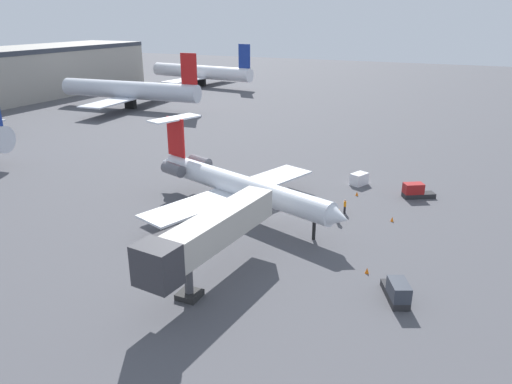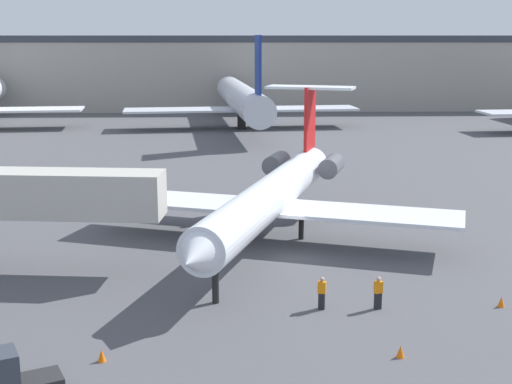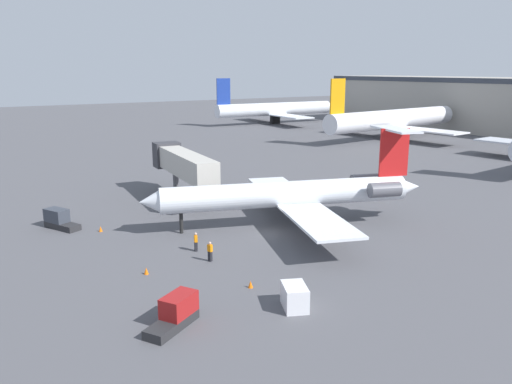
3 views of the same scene
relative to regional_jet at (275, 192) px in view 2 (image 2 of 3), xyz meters
The scene contains 10 objects.
ground_plane 4.91m from the regional_jet, 83.22° to the right, with size 400.00×400.00×0.10m, color #4C4C51.
regional_jet is the anchor object (origin of this frame).
jet_bridge 16.84m from the regional_jet, 161.23° to the right, with size 16.53×4.55×6.25m.
ground_crew_marshaller 13.13m from the regional_jet, 69.57° to the right, with size 0.46×0.37×1.69m.
ground_crew_loader 12.38m from the regional_jet, 82.10° to the right, with size 0.45×0.36×1.69m.
traffic_cone_near 19.64m from the regional_jet, 115.48° to the right, with size 0.36×0.36×0.55m.
traffic_cone_mid 16.47m from the regional_jet, 48.04° to the right, with size 0.36×0.36×0.55m.
traffic_cone_far 18.35m from the regional_jet, 76.06° to the right, with size 0.36×0.36×0.55m.
terminal_building 90.67m from the regional_jet, 89.74° to the left, with size 177.78×21.08×13.40m.
parked_airliner_centre 58.30m from the regional_jet, 91.35° to the left, with size 34.63×40.93×13.49m.
Camera 2 is at (-3.18, -41.65, 13.49)m, focal length 49.36 mm.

